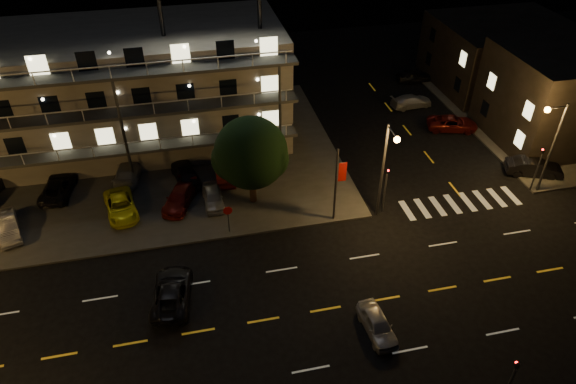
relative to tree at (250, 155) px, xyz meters
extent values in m
plane|color=black|center=(0.70, -11.93, -4.50)|extent=(140.00, 140.00, 0.00)
cube|color=#353533|center=(-13.30, 8.07, -4.43)|extent=(44.00, 24.00, 0.15)
cube|color=#353533|center=(30.70, 8.07, -4.43)|extent=(16.00, 24.00, 0.15)
cube|color=gray|center=(-9.30, 12.07, 0.50)|extent=(28.00, 12.00, 10.00)
cube|color=gray|center=(-9.30, 12.07, 5.75)|extent=(28.00, 12.00, 0.50)
cube|color=#353533|center=(-9.30, 5.17, -1.35)|extent=(28.00, 1.80, 0.25)
cube|color=#353533|center=(-9.30, 5.17, 1.85)|extent=(28.00, 1.80, 0.25)
cube|color=#353533|center=(-9.30, 5.17, 5.05)|extent=(28.00, 1.80, 0.25)
cylinder|color=black|center=(-5.30, 10.07, 7.75)|extent=(0.36, 0.36, 3.50)
cylinder|color=black|center=(2.70, 10.07, 7.75)|extent=(0.36, 0.36, 3.50)
cube|color=black|center=(30.70, 4.07, -0.25)|extent=(14.00, 10.00, 8.50)
cube|color=black|center=(30.70, 16.07, -1.00)|extent=(14.00, 12.00, 7.00)
cylinder|color=#2D2D30|center=(9.20, -3.63, -0.50)|extent=(0.20, 0.20, 8.00)
cylinder|color=#2D2D30|center=(9.20, -4.43, 3.30)|extent=(0.12, 1.80, 0.12)
sphere|color=#FBA53E|center=(9.20, -5.23, 3.20)|extent=(0.44, 0.44, 0.44)
cylinder|color=#2D2D30|center=(23.20, -3.63, -0.50)|extent=(0.20, 0.20, 8.00)
cylinder|color=#2D2D30|center=(22.40, -3.63, 3.30)|extent=(1.80, 0.12, 0.12)
sphere|color=#FBA53E|center=(21.60, -3.63, 3.20)|extent=(0.44, 0.44, 0.44)
cylinder|color=#2D2D30|center=(9.70, -3.43, -2.70)|extent=(0.14, 0.14, 3.60)
imported|color=black|center=(9.70, -3.43, -0.40)|extent=(0.20, 0.16, 1.00)
sphere|color=#FF0C0C|center=(9.70, -3.55, -0.50)|extent=(0.14, 0.14, 0.14)
imported|color=black|center=(9.70, -20.43, -0.40)|extent=(0.20, 0.16, 1.00)
sphere|color=#FF0C0C|center=(9.70, -20.31, -0.50)|extent=(0.14, 0.14, 0.14)
cylinder|color=#2D2D30|center=(22.70, -3.43, -2.70)|extent=(0.14, 0.14, 3.60)
imported|color=black|center=(22.70, -3.43, -0.40)|extent=(0.16, 0.20, 1.00)
sphere|color=#FF0C0C|center=(22.58, -3.43, -0.50)|extent=(0.14, 0.14, 0.14)
cylinder|color=#2D2D30|center=(5.70, -3.53, -1.30)|extent=(0.16, 0.16, 6.40)
cube|color=#AB0F0C|center=(6.15, -3.53, -0.10)|extent=(0.60, 0.04, 1.60)
cylinder|color=#2D2D30|center=(-2.30, -3.33, -3.40)|extent=(0.08, 0.08, 2.20)
cylinder|color=#AB0F0C|center=(-2.30, -3.38, -2.35)|extent=(0.91, 0.04, 0.91)
cylinder|color=black|center=(0.05, -0.01, -3.06)|extent=(0.54, 0.54, 2.58)
sphere|color=black|center=(0.05, -0.01, 0.17)|extent=(5.60, 5.60, 5.60)
sphere|color=black|center=(-1.24, 0.42, -0.47)|extent=(3.45, 3.45, 3.45)
sphere|color=black|center=(1.24, -0.44, -0.26)|extent=(3.23, 3.23, 3.23)
imported|color=#94959A|center=(-18.23, -0.05, -3.67)|extent=(2.67, 4.40, 1.37)
imported|color=yellow|center=(-10.18, 0.65, -3.70)|extent=(3.03, 5.02, 1.30)
imported|color=#5C110D|center=(-5.68, 0.78, -3.70)|extent=(3.35, 4.82, 1.30)
imported|color=#94959A|center=(-3.11, 0.32, -3.71)|extent=(1.63, 3.79, 1.28)
imported|color=black|center=(-15.25, 4.30, -3.70)|extent=(2.78, 4.93, 1.30)
imported|color=#94959A|center=(-9.73, 5.41, -3.65)|extent=(2.67, 5.10, 1.41)
imported|color=black|center=(-5.00, 3.88, -3.58)|extent=(2.70, 4.80, 1.54)
imported|color=#5C110D|center=(-1.80, 3.59, -3.63)|extent=(1.65, 4.42, 1.44)
imported|color=black|center=(24.20, -1.41, -3.73)|extent=(4.92, 3.25, 1.53)
imported|color=#5C110D|center=(21.02, 7.30, -3.83)|extent=(5.29, 3.52, 1.35)
imported|color=#94959A|center=(19.05, 12.66, -3.85)|extent=(4.59, 2.20, 1.29)
imported|color=black|center=(21.86, 18.51, -3.82)|extent=(4.03, 1.73, 1.36)
imported|color=#94959A|center=(5.25, -14.21, -3.87)|extent=(1.73, 3.77, 1.25)
imported|color=black|center=(-6.68, -9.03, -3.80)|extent=(3.02, 5.31, 1.40)
camera|label=1|loc=(-4.26, -32.40, 20.89)|focal=32.00mm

